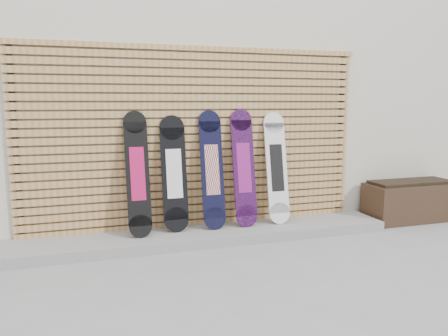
# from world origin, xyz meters

# --- Properties ---
(ground) EXTENTS (80.00, 80.00, 0.00)m
(ground) POSITION_xyz_m (0.00, 0.00, 0.00)
(ground) COLOR gray
(ground) RESTS_ON ground
(building) EXTENTS (12.00, 5.00, 3.60)m
(building) POSITION_xyz_m (0.50, 3.50, 1.80)
(building) COLOR beige
(building) RESTS_ON ground
(concrete_step) EXTENTS (4.60, 0.70, 0.12)m
(concrete_step) POSITION_xyz_m (-0.15, 0.68, 0.06)
(concrete_step) COLOR gray
(concrete_step) RESTS_ON ground
(slat_wall) EXTENTS (4.26, 0.08, 2.29)m
(slat_wall) POSITION_xyz_m (-0.15, 0.97, 1.21)
(slat_wall) COLOR #AE8048
(slat_wall) RESTS_ON ground
(planter_box) EXTENTS (1.25, 0.52, 0.56)m
(planter_box) POSITION_xyz_m (2.82, 0.67, 0.28)
(planter_box) COLOR #2F2015
(planter_box) RESTS_ON ground
(snowboard_0) EXTENTS (0.27, 0.35, 1.42)m
(snowboard_0) POSITION_xyz_m (-0.89, 0.77, 0.83)
(snowboard_0) COLOR black
(snowboard_0) RESTS_ON concrete_step
(snowboard_1) EXTENTS (0.30, 0.26, 1.37)m
(snowboard_1) POSITION_xyz_m (-0.46, 0.81, 0.80)
(snowboard_1) COLOR black
(snowboard_1) RESTS_ON concrete_step
(snowboard_2) EXTENTS (0.27, 0.30, 1.42)m
(snowboard_2) POSITION_xyz_m (-0.00, 0.80, 0.83)
(snowboard_2) COLOR black
(snowboard_2) RESTS_ON concrete_step
(snowboard_3) EXTENTS (0.28, 0.31, 1.43)m
(snowboard_3) POSITION_xyz_m (0.40, 0.79, 0.84)
(snowboard_3) COLOR black
(snowboard_3) RESTS_ON concrete_step
(snowboard_4) EXTENTS (0.27, 0.31, 1.39)m
(snowboard_4) POSITION_xyz_m (0.84, 0.79, 0.81)
(snowboard_4) COLOR silver
(snowboard_4) RESTS_ON concrete_step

